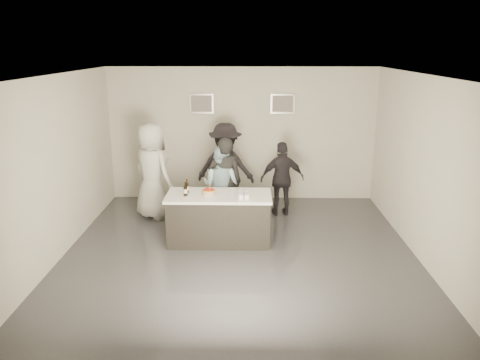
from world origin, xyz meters
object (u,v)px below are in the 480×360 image
Objects in this scene: beer_bottle_b at (185,189)px; person_guest_left at (152,171)px; person_main_black at (225,182)px; bar_counter at (219,218)px; beer_bottle_a at (187,186)px; person_guest_back at (225,167)px; person_main_blue at (221,186)px; person_guest_right at (282,179)px; cake at (209,193)px.

person_guest_left reaches higher than beer_bottle_b.
person_guest_left is (-1.50, 0.45, 0.09)m from person_main_black.
bar_counter is at bearing 8.22° from beer_bottle_b.
person_guest_left reaches higher than beer_bottle_a.
person_main_black is 0.91× the size of person_guest_left.
person_guest_left reaches higher than person_guest_back.
bar_counter is 1.86m from person_guest_back.
person_main_black is 0.94× the size of person_guest_back.
person_main_blue is 1.02× the size of person_guest_right.
person_guest_back is at bearing -70.36° from person_main_blue.
beer_bottle_a is at bearing 170.68° from bar_counter.
bar_counter is 7.15× the size of beer_bottle_b.
person_guest_left reaches higher than person_guest_right.
cake is 0.88× the size of beer_bottle_a.
beer_bottle_b is 0.16× the size of person_main_blue.
beer_bottle_b is (-0.00, -0.18, 0.00)m from beer_bottle_a.
bar_counter is 0.82m from beer_bottle_a.
bar_counter is 1.93m from person_guest_right.
beer_bottle_a is 0.14× the size of person_guest_back.
cake is 0.43m from beer_bottle_a.
person_main_black is 1.57m from person_guest_left.
person_guest_left reaches higher than bar_counter.
bar_counter is at bearing -9.32° from beer_bottle_a.
person_guest_right is (1.40, 1.47, -0.16)m from cake.
beer_bottle_b is 1.12m from person_main_blue.
person_main_blue is at bearing 19.61° from person_guest_right.
person_guest_right is (1.23, 1.45, 0.33)m from bar_counter.
person_guest_left is (-1.26, 1.28, 0.04)m from cake.
beer_bottle_a is 0.15× the size of person_main_black.
person_main_black is at bearing 54.05° from beer_bottle_b.
person_guest_back is (-1.20, 0.34, 0.17)m from person_guest_right.
cake is at bearing -173.47° from bar_counter.
beer_bottle_a is 1.45m from person_guest_left.
person_main_black reaches higher than bar_counter.
cake is 2.04m from person_guest_right.
person_guest_right is at bearing 172.08° from person_guest_back.
cake is at bearing 40.18° from person_guest_right.
person_main_blue is (-0.02, 0.85, 0.35)m from bar_counter.
beer_bottle_b is at bearing -90.47° from beer_bottle_a.
person_main_black is (0.07, 0.81, 0.44)m from bar_counter.
person_main_blue reaches higher than beer_bottle_a.
person_main_blue is at bearing -31.14° from person_main_black.
cake is 0.12× the size of person_guest_back.
person_main_black is at bearing -158.18° from person_guest_left.
person_guest_back reaches higher than person_guest_right.
person_main_blue reaches higher than cake.
person_guest_back is (0.03, 1.79, 0.49)m from bar_counter.
cake is 1.82m from person_guest_back.
person_guest_back reaches higher than bar_counter.
bar_counter is 1.05× the size of person_main_black.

